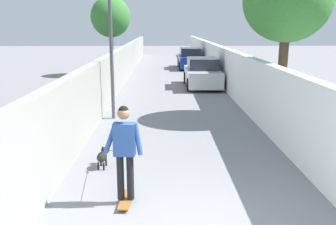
{
  "coord_description": "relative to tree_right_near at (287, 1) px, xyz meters",
  "views": [
    {
      "loc": [
        -4.95,
        0.49,
        3.2
      ],
      "look_at": [
        4.22,
        0.35,
        1.0
      ],
      "focal_mm": 38.96,
      "sensor_mm": 36.0,
      "label": 1
    }
  ],
  "objects": [
    {
      "name": "car_far",
      "position": [
        15.33,
        2.01,
        -3.25
      ],
      "size": [
        4.17,
        1.8,
        1.54
      ],
      "color": "navy",
      "rests_on": "ground"
    },
    {
      "name": "tree_left_mid",
      "position": [
        11.5,
        7.41,
        -0.26
      ],
      "size": [
        2.51,
        2.51,
        4.99
      ],
      "color": "brown",
      "rests_on": "ground"
    },
    {
      "name": "ground_plane",
      "position": [
        6.5,
        3.63,
        -3.96
      ],
      "size": [
        80.0,
        80.0,
        0.0
      ],
      "primitive_type": "plane",
      "color": "gray"
    },
    {
      "name": "person_skateboarder",
      "position": [
        -6.28,
        4.8,
        -2.84
      ],
      "size": [
        0.24,
        0.71,
        1.76
      ],
      "color": "black",
      "rests_on": "skateboard"
    },
    {
      "name": "fence_right",
      "position": [
        4.5,
        0.86,
        -2.93
      ],
      "size": [
        48.0,
        0.3,
        2.06
      ],
      "primitive_type": "cube",
      "color": "white",
      "rests_on": "ground"
    },
    {
      "name": "wall_left",
      "position": [
        4.5,
        6.4,
        -2.96
      ],
      "size": [
        48.0,
        0.3,
        1.99
      ],
      "primitive_type": "cube",
      "color": "#999E93",
      "rests_on": "ground"
    },
    {
      "name": "tree_right_near",
      "position": [
        0.0,
        0.0,
        0.0
      ],
      "size": [
        2.91,
        2.91,
        5.36
      ],
      "color": "#473523",
      "rests_on": "ground"
    },
    {
      "name": "dog",
      "position": [
        -4.53,
        5.51,
        -3.69
      ],
      "size": [
        2.06,
        0.84,
        1.06
      ],
      "color": "black",
      "rests_on": "ground"
    },
    {
      "name": "car_near",
      "position": [
        6.73,
        2.01,
        -3.25
      ],
      "size": [
        3.93,
        1.8,
        1.54
      ],
      "color": "silver",
      "rests_on": "ground"
    },
    {
      "name": "lamp_post",
      "position": [
        0.05,
        5.85,
        -0.82
      ],
      "size": [
        0.36,
        0.36,
        4.64
      ],
      "color": "#4C4C51",
      "rests_on": "ground"
    },
    {
      "name": "skateboard",
      "position": [
        -6.28,
        4.8,
        -3.89
      ],
      "size": [
        0.81,
        0.25,
        0.08
      ],
      "color": "brown",
      "rests_on": "ground"
    }
  ]
}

